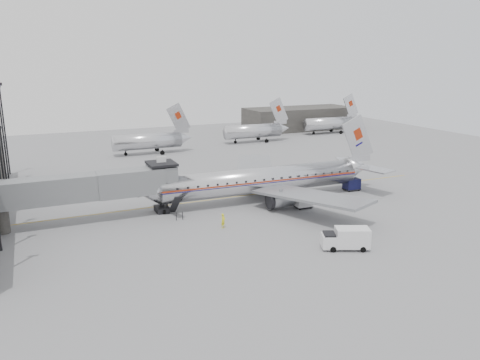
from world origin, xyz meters
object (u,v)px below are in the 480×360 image
Objects in this scene: service_van at (346,238)px; baggage_cart_white at (303,201)px; baggage_cart_navy at (352,184)px; ramp_worker at (223,221)px; airliner at (266,180)px.

baggage_cart_white is (3.32, 13.61, -0.27)m from service_van.
service_van is at bearing -125.92° from baggage_cart_navy.
service_van is at bearing -85.79° from ramp_worker.
airliner reaches higher than service_van.
service_van is 14.02m from baggage_cart_white.
airliner is 12.71m from ramp_worker.
ramp_worker is (-23.45, -7.06, -0.10)m from baggage_cart_navy.
baggage_cart_navy is 11.89m from baggage_cart_white.
airliner is at bearing 4.27° from ramp_worker.
baggage_cart_navy is at bearing -18.78° from ramp_worker.
ramp_worker reaches higher than baggage_cart_white.
airliner reaches higher than ramp_worker.
service_van is 2.16× the size of baggage_cart_navy.
ramp_worker is (-9.07, 10.92, -0.32)m from service_van.
baggage_cart_navy reaches higher than baggage_cart_white.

